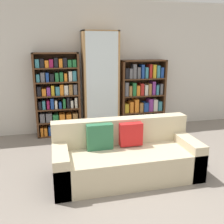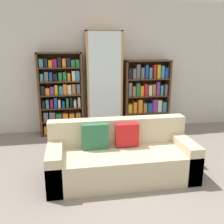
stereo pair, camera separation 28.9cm
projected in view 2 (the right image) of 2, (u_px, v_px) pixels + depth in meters
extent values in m
plane|color=gray|center=(136.00, 200.00, 3.00)|extent=(16.00, 16.00, 0.00)
cube|color=beige|center=(104.00, 67.00, 5.28)|extent=(7.16, 0.06, 2.70)
cube|color=beige|center=(122.00, 164.00, 3.46)|extent=(1.99, 0.81, 0.40)
cube|color=beige|center=(118.00, 131.00, 3.65)|extent=(1.99, 0.20, 0.38)
cube|color=beige|center=(55.00, 165.00, 3.30)|extent=(0.20, 0.81, 0.52)
cube|color=beige|center=(183.00, 156.00, 3.59)|extent=(0.20, 0.81, 0.52)
cube|color=#2D6B47|center=(95.00, 136.00, 3.44)|extent=(0.36, 0.12, 0.36)
cube|color=red|center=(127.00, 135.00, 3.51)|extent=(0.32, 0.12, 0.32)
cube|color=#4C2D19|center=(40.00, 95.00, 5.00)|extent=(0.04, 0.32, 1.67)
cube|color=#4C2D19|center=(82.00, 94.00, 5.14)|extent=(0.04, 0.32, 1.67)
cube|color=#4C2D19|center=(59.00, 53.00, 4.86)|extent=(0.88, 0.32, 0.02)
cube|color=#4C2D19|center=(63.00, 133.00, 5.28)|extent=(0.88, 0.32, 0.02)
cube|color=#4C2D19|center=(61.00, 93.00, 5.22)|extent=(0.88, 0.01, 1.67)
cube|color=#4C2D19|center=(63.00, 120.00, 5.21)|extent=(0.80, 0.32, 0.02)
cube|color=#4C2D19|center=(62.00, 107.00, 5.14)|extent=(0.80, 0.32, 0.02)
cube|color=#4C2D19|center=(61.00, 94.00, 5.07)|extent=(0.80, 0.32, 0.02)
cube|color=#4C2D19|center=(60.00, 81.00, 5.00)|extent=(0.80, 0.32, 0.02)
cube|color=#4C2D19|center=(60.00, 68.00, 4.93)|extent=(0.80, 0.32, 0.02)
cube|color=orange|center=(46.00, 129.00, 5.19)|extent=(0.05, 0.24, 0.17)
cube|color=orange|center=(50.00, 129.00, 5.20)|extent=(0.06, 0.24, 0.17)
cube|color=#1E4293|center=(54.00, 129.00, 5.21)|extent=(0.06, 0.24, 0.18)
cube|color=#5B5B60|center=(57.00, 129.00, 5.23)|extent=(0.05, 0.24, 0.17)
cube|color=teal|center=(61.00, 129.00, 5.24)|extent=(0.07, 0.24, 0.14)
cube|color=teal|center=(65.00, 127.00, 5.25)|extent=(0.05, 0.24, 0.21)
cube|color=black|center=(69.00, 129.00, 5.27)|extent=(0.05, 0.24, 0.14)
cube|color=#237038|center=(72.00, 128.00, 5.28)|extent=(0.07, 0.24, 0.18)
cube|color=#8E1947|center=(76.00, 128.00, 5.29)|extent=(0.06, 0.24, 0.16)
cube|color=olive|center=(79.00, 127.00, 5.30)|extent=(0.06, 0.24, 0.20)
cube|color=#5B5B60|center=(46.00, 116.00, 5.12)|extent=(0.09, 0.24, 0.18)
cube|color=#5B5B60|center=(53.00, 116.00, 5.14)|extent=(0.11, 0.24, 0.18)
cube|color=#237038|center=(59.00, 116.00, 5.17)|extent=(0.11, 0.24, 0.15)
cube|color=orange|center=(65.00, 116.00, 5.19)|extent=(0.11, 0.24, 0.15)
cube|color=orange|center=(72.00, 116.00, 5.21)|extent=(0.10, 0.24, 0.14)
cube|color=olive|center=(78.00, 115.00, 5.23)|extent=(0.10, 0.24, 0.15)
cube|color=black|center=(44.00, 104.00, 5.05)|extent=(0.05, 0.24, 0.16)
cube|color=teal|center=(48.00, 103.00, 5.06)|extent=(0.05, 0.24, 0.17)
cube|color=#8E1947|center=(52.00, 103.00, 5.07)|extent=(0.05, 0.24, 0.17)
cube|color=#1E4293|center=(56.00, 102.00, 5.08)|extent=(0.06, 0.24, 0.21)
cube|color=beige|center=(60.00, 103.00, 5.10)|extent=(0.05, 0.24, 0.16)
cube|color=#1E4293|center=(64.00, 104.00, 5.11)|extent=(0.05, 0.24, 0.14)
cube|color=#237038|center=(67.00, 102.00, 5.12)|extent=(0.05, 0.24, 0.19)
cube|color=black|center=(71.00, 101.00, 5.13)|extent=(0.05, 0.24, 0.21)
cube|color=beige|center=(75.00, 103.00, 5.15)|extent=(0.05, 0.24, 0.15)
cube|color=beige|center=(79.00, 101.00, 5.16)|extent=(0.05, 0.24, 0.20)
cube|color=black|center=(43.00, 90.00, 4.98)|extent=(0.07, 0.24, 0.18)
cube|color=orange|center=(48.00, 91.00, 5.00)|extent=(0.08, 0.24, 0.14)
cube|color=#7A3384|center=(52.00, 90.00, 5.01)|extent=(0.07, 0.24, 0.16)
cube|color=gold|center=(56.00, 89.00, 5.02)|extent=(0.06, 0.24, 0.19)
cube|color=teal|center=(61.00, 90.00, 5.04)|extent=(0.08, 0.24, 0.17)
cube|color=orange|center=(65.00, 89.00, 5.04)|extent=(0.07, 0.24, 0.21)
cube|color=beige|center=(69.00, 89.00, 5.06)|extent=(0.08, 0.24, 0.19)
cube|color=olive|center=(74.00, 89.00, 5.07)|extent=(0.07, 0.24, 0.21)
cube|color=#5B5B60|center=(78.00, 88.00, 5.09)|extent=(0.07, 0.24, 0.20)
cube|color=teal|center=(42.00, 77.00, 4.91)|extent=(0.06, 0.24, 0.15)
cube|color=#5B5B60|center=(47.00, 76.00, 4.92)|extent=(0.08, 0.24, 0.18)
cube|color=#1E4293|center=(51.00, 76.00, 4.94)|extent=(0.06, 0.24, 0.18)
cube|color=black|center=(56.00, 77.00, 4.95)|extent=(0.07, 0.24, 0.15)
cube|color=#237038|center=(60.00, 76.00, 4.97)|extent=(0.06, 0.24, 0.17)
cube|color=#237038|center=(65.00, 76.00, 4.98)|extent=(0.07, 0.24, 0.18)
cube|color=orange|center=(69.00, 77.00, 4.99)|extent=(0.05, 0.24, 0.15)
cube|color=beige|center=(73.00, 76.00, 5.00)|extent=(0.07, 0.24, 0.19)
cube|color=teal|center=(77.00, 75.00, 5.02)|extent=(0.07, 0.24, 0.20)
cube|color=teal|center=(41.00, 63.00, 4.84)|extent=(0.07, 0.24, 0.16)
cube|color=black|center=(46.00, 63.00, 4.85)|extent=(0.07, 0.24, 0.17)
cube|color=orange|center=(51.00, 64.00, 4.87)|extent=(0.07, 0.24, 0.14)
cube|color=#8E1947|center=(55.00, 63.00, 4.88)|extent=(0.07, 0.24, 0.16)
cube|color=black|center=(60.00, 62.00, 4.89)|extent=(0.07, 0.24, 0.18)
cube|color=orange|center=(64.00, 63.00, 4.91)|extent=(0.07, 0.24, 0.17)
cube|color=black|center=(68.00, 62.00, 4.92)|extent=(0.07, 0.24, 0.18)
cube|color=#237038|center=(73.00, 63.00, 4.94)|extent=(0.07, 0.24, 0.14)
cube|color=#237038|center=(77.00, 63.00, 4.96)|extent=(0.07, 0.24, 0.14)
cube|color=#AD7F4C|center=(87.00, 84.00, 5.08)|extent=(0.04, 0.36, 2.08)
cube|color=#AD7F4C|center=(120.00, 83.00, 5.19)|extent=(0.04, 0.36, 2.08)
cube|color=#AD7F4C|center=(104.00, 31.00, 4.87)|extent=(0.72, 0.36, 0.02)
cube|color=#AD7F4C|center=(104.00, 131.00, 5.40)|extent=(0.72, 0.36, 0.02)
cube|color=#AD7F4C|center=(103.00, 82.00, 5.30)|extent=(0.72, 0.01, 2.08)
cube|color=silver|center=(105.00, 85.00, 4.97)|extent=(0.64, 0.01, 2.06)
cube|color=#AD7F4C|center=(104.00, 115.00, 5.31)|extent=(0.64, 0.32, 0.02)
cube|color=#AD7F4C|center=(104.00, 99.00, 5.23)|extent=(0.64, 0.32, 0.02)
cube|color=#AD7F4C|center=(104.00, 83.00, 5.14)|extent=(0.64, 0.32, 0.02)
cube|color=#AD7F4C|center=(104.00, 67.00, 5.05)|extent=(0.64, 0.32, 0.02)
cube|color=#AD7F4C|center=(104.00, 49.00, 4.96)|extent=(0.64, 0.32, 0.02)
cylinder|color=silver|center=(93.00, 129.00, 5.35)|extent=(0.01, 0.01, 0.07)
cone|color=silver|center=(93.00, 126.00, 5.33)|extent=(0.07, 0.07, 0.09)
cylinder|color=silver|center=(98.00, 129.00, 5.35)|extent=(0.01, 0.01, 0.07)
cone|color=silver|center=(97.00, 125.00, 5.33)|extent=(0.07, 0.07, 0.09)
cylinder|color=silver|center=(102.00, 128.00, 5.39)|extent=(0.01, 0.01, 0.07)
cone|color=silver|center=(102.00, 125.00, 5.37)|extent=(0.07, 0.07, 0.09)
cylinder|color=silver|center=(107.00, 128.00, 5.40)|extent=(0.01, 0.01, 0.07)
cone|color=silver|center=(107.00, 125.00, 5.38)|extent=(0.07, 0.07, 0.09)
cylinder|color=silver|center=(111.00, 128.00, 5.40)|extent=(0.01, 0.01, 0.07)
cone|color=silver|center=(111.00, 125.00, 5.38)|extent=(0.07, 0.07, 0.09)
cylinder|color=silver|center=(116.00, 128.00, 5.45)|extent=(0.01, 0.01, 0.07)
cone|color=silver|center=(116.00, 124.00, 5.43)|extent=(0.07, 0.07, 0.09)
cylinder|color=silver|center=(94.00, 113.00, 5.25)|extent=(0.01, 0.01, 0.08)
cone|color=silver|center=(94.00, 109.00, 5.22)|extent=(0.09, 0.09, 0.10)
cylinder|color=silver|center=(101.00, 113.00, 5.28)|extent=(0.01, 0.01, 0.08)
cone|color=silver|center=(101.00, 109.00, 5.26)|extent=(0.09, 0.09, 0.10)
cylinder|color=silver|center=(108.00, 112.00, 5.32)|extent=(0.01, 0.01, 0.08)
cone|color=silver|center=(108.00, 108.00, 5.30)|extent=(0.09, 0.09, 0.10)
cylinder|color=silver|center=(115.00, 112.00, 5.35)|extent=(0.01, 0.01, 0.08)
cone|color=silver|center=(115.00, 108.00, 5.33)|extent=(0.09, 0.09, 0.10)
cylinder|color=silver|center=(93.00, 97.00, 5.18)|extent=(0.01, 0.01, 0.09)
cone|color=silver|center=(92.00, 92.00, 5.15)|extent=(0.08, 0.08, 0.11)
cylinder|color=silver|center=(98.00, 97.00, 5.18)|extent=(0.01, 0.01, 0.09)
cone|color=silver|center=(98.00, 92.00, 5.15)|extent=(0.08, 0.08, 0.11)
cylinder|color=silver|center=(104.00, 97.00, 5.23)|extent=(0.01, 0.01, 0.09)
cone|color=silver|center=(104.00, 92.00, 5.20)|extent=(0.08, 0.08, 0.11)
cylinder|color=silver|center=(110.00, 97.00, 5.22)|extent=(0.01, 0.01, 0.09)
cone|color=silver|center=(110.00, 92.00, 5.20)|extent=(0.08, 0.08, 0.11)
cylinder|color=silver|center=(115.00, 97.00, 5.24)|extent=(0.01, 0.01, 0.09)
cone|color=silver|center=(116.00, 92.00, 5.21)|extent=(0.08, 0.08, 0.11)
cylinder|color=silver|center=(92.00, 81.00, 5.09)|extent=(0.01, 0.01, 0.08)
cone|color=silver|center=(92.00, 77.00, 5.07)|extent=(0.07, 0.07, 0.10)
cylinder|color=silver|center=(97.00, 81.00, 5.11)|extent=(0.01, 0.01, 0.08)
cone|color=silver|center=(97.00, 76.00, 5.09)|extent=(0.07, 0.07, 0.10)
cylinder|color=silver|center=(102.00, 81.00, 5.11)|extent=(0.01, 0.01, 0.08)
cone|color=silver|center=(102.00, 76.00, 5.09)|extent=(0.07, 0.07, 0.10)
cylinder|color=silver|center=(106.00, 81.00, 5.13)|extent=(0.01, 0.01, 0.08)
cone|color=silver|center=(106.00, 76.00, 5.11)|extent=(0.07, 0.07, 0.10)
cylinder|color=silver|center=(111.00, 81.00, 5.16)|extent=(0.01, 0.01, 0.08)
cone|color=silver|center=(111.00, 76.00, 5.14)|extent=(0.07, 0.07, 0.10)
cylinder|color=silver|center=(116.00, 80.00, 5.17)|extent=(0.01, 0.01, 0.08)
cone|color=silver|center=(116.00, 76.00, 5.15)|extent=(0.07, 0.07, 0.10)
cylinder|color=silver|center=(94.00, 64.00, 5.00)|extent=(0.01, 0.01, 0.08)
cone|color=silver|center=(94.00, 60.00, 4.98)|extent=(0.09, 0.09, 0.10)
cylinder|color=silver|center=(104.00, 64.00, 5.02)|extent=(0.01, 0.01, 0.08)
cone|color=silver|center=(104.00, 60.00, 5.00)|extent=(0.09, 0.09, 0.10)
cylinder|color=silver|center=(114.00, 64.00, 5.08)|extent=(0.01, 0.01, 0.08)
cone|color=silver|center=(114.00, 60.00, 5.05)|extent=(0.09, 0.09, 0.10)
cylinder|color=silver|center=(92.00, 47.00, 4.90)|extent=(0.01, 0.01, 0.09)
cone|color=silver|center=(92.00, 41.00, 4.88)|extent=(0.08, 0.08, 0.11)
cylinder|color=silver|center=(98.00, 47.00, 4.94)|extent=(0.01, 0.01, 0.09)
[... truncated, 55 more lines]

